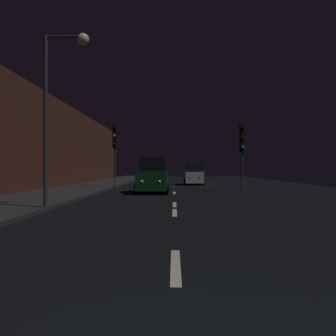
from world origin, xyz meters
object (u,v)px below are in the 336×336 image
traffic_light_far_right (242,143)px  car_approaching_headlights (153,177)px  traffic_light_far_left (115,141)px  car_distant_taillights (194,175)px  streetlamp_overhead (59,92)px

traffic_light_far_right → car_approaching_headlights: bearing=-82.5°
traffic_light_far_left → car_approaching_headlights: (3.21, -4.84, -2.64)m
car_approaching_headlights → car_distant_taillights: car_approaching_headlights is taller
traffic_light_far_right → streetlamp_overhead: 14.47m
car_approaching_headlights → car_distant_taillights: bearing=164.3°
traffic_light_far_right → traffic_light_far_left: (-9.18, 3.58, 0.38)m
traffic_light_far_left → traffic_light_far_right: bearing=81.9°
streetlamp_overhead → car_distant_taillights: bearing=74.1°
car_approaching_headlights → car_distant_taillights: 12.00m
streetlamp_overhead → car_approaching_headlights: streetlamp_overhead is taller
traffic_light_far_left → car_distant_taillights: (6.45, 6.71, -2.75)m
streetlamp_overhead → car_distant_taillights: 22.78m
traffic_light_far_left → car_distant_taillights: size_ratio=1.26×
streetlamp_overhead → traffic_light_far_right: bearing=52.0°
traffic_light_far_left → streetlamp_overhead: (0.29, -14.94, 0.75)m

